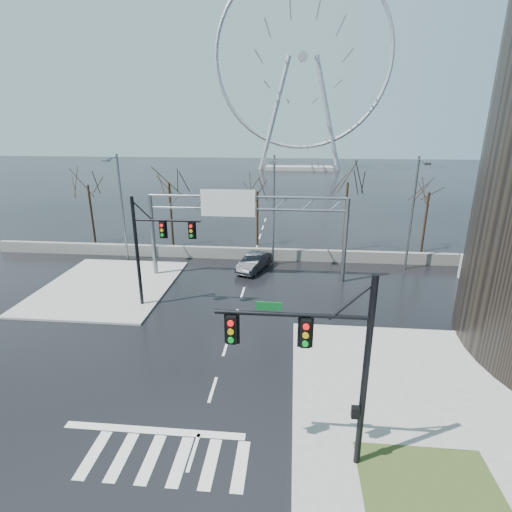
# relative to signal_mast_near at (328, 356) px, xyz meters

# --- Properties ---
(ground) EXTENTS (260.00, 260.00, 0.00)m
(ground) POSITION_rel_signal_mast_near_xyz_m (-5.14, 4.04, -4.87)
(ground) COLOR black
(ground) RESTS_ON ground
(sidewalk_right_ext) EXTENTS (12.00, 10.00, 0.15)m
(sidewalk_right_ext) POSITION_rel_signal_mast_near_xyz_m (4.86, 6.04, -4.80)
(sidewalk_right_ext) COLOR gray
(sidewalk_right_ext) RESTS_ON ground
(sidewalk_far) EXTENTS (10.00, 12.00, 0.15)m
(sidewalk_far) POSITION_rel_signal_mast_near_xyz_m (-16.14, 16.04, -4.80)
(sidewalk_far) COLOR gray
(sidewalk_far) RESTS_ON ground
(grass_strip) EXTENTS (5.00, 4.00, 0.02)m
(grass_strip) POSITION_rel_signal_mast_near_xyz_m (3.86, -0.96, -4.72)
(grass_strip) COLOR #303D19
(grass_strip) RESTS_ON sidewalk_near
(barrier_wall) EXTENTS (52.00, 0.50, 1.10)m
(barrier_wall) POSITION_rel_signal_mast_near_xyz_m (-5.14, 24.04, -4.32)
(barrier_wall) COLOR slate
(barrier_wall) RESTS_ON ground
(signal_mast_near) EXTENTS (5.52, 0.41, 8.00)m
(signal_mast_near) POSITION_rel_signal_mast_near_xyz_m (0.00, 0.00, 0.00)
(signal_mast_near) COLOR black
(signal_mast_near) RESTS_ON ground
(signal_mast_far) EXTENTS (4.72, 0.41, 8.00)m
(signal_mast_far) POSITION_rel_signal_mast_near_xyz_m (-11.01, 13.00, -0.04)
(signal_mast_far) COLOR black
(signal_mast_far) RESTS_ON ground
(sign_gantry) EXTENTS (16.36, 0.40, 7.60)m
(sign_gantry) POSITION_rel_signal_mast_near_xyz_m (-5.52, 19.00, 0.31)
(sign_gantry) COLOR slate
(sign_gantry) RESTS_ON ground
(streetlight_left) EXTENTS (0.50, 2.55, 10.00)m
(streetlight_left) POSITION_rel_signal_mast_near_xyz_m (-17.14, 22.20, 1.01)
(streetlight_left) COLOR slate
(streetlight_left) RESTS_ON ground
(streetlight_mid) EXTENTS (0.50, 2.55, 10.00)m
(streetlight_mid) POSITION_rel_signal_mast_near_xyz_m (-3.14, 22.20, 1.01)
(streetlight_mid) COLOR slate
(streetlight_mid) RESTS_ON ground
(streetlight_right) EXTENTS (0.50, 2.55, 10.00)m
(streetlight_right) POSITION_rel_signal_mast_near_xyz_m (8.86, 22.20, 1.01)
(streetlight_right) COLOR slate
(streetlight_right) RESTS_ON ground
(tree_far_left) EXTENTS (3.50, 3.50, 7.00)m
(tree_far_left) POSITION_rel_signal_mast_near_xyz_m (-23.14, 28.04, 0.70)
(tree_far_left) COLOR black
(tree_far_left) RESTS_ON ground
(tree_left) EXTENTS (3.75, 3.75, 7.50)m
(tree_left) POSITION_rel_signal_mast_near_xyz_m (-14.14, 27.54, 1.10)
(tree_left) COLOR black
(tree_left) RESTS_ON ground
(tree_center) EXTENTS (3.25, 3.25, 6.50)m
(tree_center) POSITION_rel_signal_mast_near_xyz_m (-5.14, 28.54, 0.30)
(tree_center) COLOR black
(tree_center) RESTS_ON ground
(tree_right) EXTENTS (3.90, 3.90, 7.80)m
(tree_right) POSITION_rel_signal_mast_near_xyz_m (3.86, 27.54, 1.34)
(tree_right) COLOR black
(tree_right) RESTS_ON ground
(tree_far_right) EXTENTS (3.40, 3.40, 6.80)m
(tree_far_right) POSITION_rel_signal_mast_near_xyz_m (11.86, 28.04, 0.54)
(tree_far_right) COLOR black
(tree_far_right) RESTS_ON ground
(ferris_wheel) EXTENTS (45.00, 6.00, 50.91)m
(ferris_wheel) POSITION_rel_signal_mast_near_xyz_m (-0.14, 99.04, 21.26)
(ferris_wheel) COLOR gray
(ferris_wheel) RESTS_ON ground
(car) EXTENTS (3.09, 4.85, 1.51)m
(car) POSITION_rel_signal_mast_near_xyz_m (-4.73, 21.04, -4.12)
(car) COLOR black
(car) RESTS_ON ground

